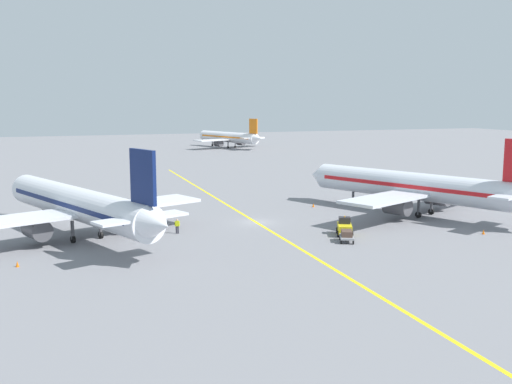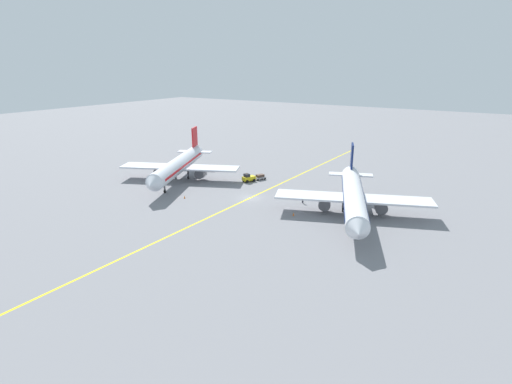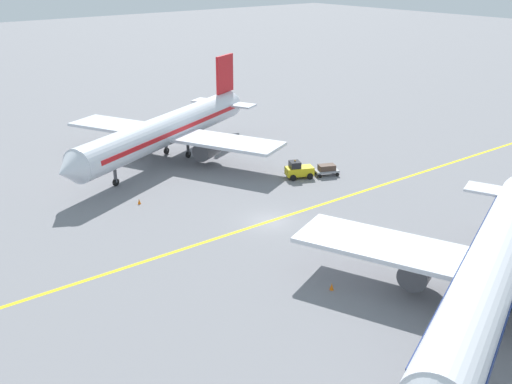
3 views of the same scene
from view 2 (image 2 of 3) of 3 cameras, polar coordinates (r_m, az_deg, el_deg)
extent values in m
plane|color=slate|center=(82.15, -0.85, -0.86)|extent=(400.00, 400.00, 0.00)
cube|color=yellow|center=(82.15, -0.85, -0.86)|extent=(3.54, 119.97, 0.01)
cylinder|color=silver|center=(73.30, 13.73, -0.56)|extent=(14.25, 29.26, 3.60)
cone|color=silver|center=(58.12, 14.41, -5.47)|extent=(4.06, 3.48, 3.42)
cone|color=silver|center=(89.06, 13.30, 2.88)|extent=(3.94, 3.91, 3.06)
cube|color=#0F1E51|center=(73.26, 13.74, -0.45)|extent=(13.20, 26.48, 0.50)
cube|color=silver|center=(74.47, 13.66, -0.85)|extent=(27.98, 15.02, 0.36)
cylinder|color=#4C4C51|center=(75.34, 17.39, -1.96)|extent=(3.21, 3.78, 2.20)
cylinder|color=#4C4C51|center=(74.73, 9.77, -1.55)|extent=(3.21, 3.78, 2.20)
cube|color=#0F1E51|center=(85.72, 13.55, 5.05)|extent=(1.79, 3.86, 5.00)
cube|color=silver|center=(86.14, 13.38, 2.45)|extent=(9.26, 5.51, 0.24)
cylinder|color=#4C4C51|center=(65.11, 13.94, -5.17)|extent=(0.36, 0.36, 2.00)
cylinder|color=black|center=(65.50, 13.87, -5.97)|extent=(0.55, 0.85, 0.80)
cylinder|color=#4C4C51|center=(76.06, 14.74, -1.89)|extent=(0.36, 0.36, 2.00)
cylinder|color=black|center=(76.39, 14.68, -2.59)|extent=(0.55, 0.85, 0.80)
cylinder|color=#4C4C51|center=(75.87, 12.34, -1.75)|extent=(0.36, 0.36, 2.00)
cylinder|color=black|center=(76.20, 12.29, -2.46)|extent=(0.55, 0.85, 0.80)
cylinder|color=silver|center=(95.29, -11.03, 3.80)|extent=(15.46, 28.88, 3.60)
cone|color=silver|center=(80.69, -14.69, 1.03)|extent=(4.10, 3.58, 3.42)
cone|color=silver|center=(110.56, -8.30, 5.99)|extent=(4.01, 3.98, 3.06)
cube|color=red|center=(95.26, -11.03, 3.88)|extent=(14.28, 26.15, 0.50)
cube|color=silver|center=(96.38, -10.81, 3.52)|extent=(27.70, 16.11, 0.36)
cylinder|color=#4C4C51|center=(95.21, -7.91, 2.72)|extent=(3.31, 3.82, 2.20)
cylinder|color=#4C4C51|center=(98.39, -13.53, 2.88)|extent=(3.31, 3.82, 2.20)
cube|color=red|center=(107.48, -8.76, 7.81)|extent=(1.95, 3.80, 5.00)
cube|color=silver|center=(107.73, -8.74, 5.72)|extent=(9.20, 5.85, 0.24)
cylinder|color=#4C4C51|center=(87.22, -12.94, 0.75)|extent=(0.36, 0.36, 2.00)
cylinder|color=black|center=(87.51, -12.90, 0.12)|extent=(0.58, 0.84, 0.80)
cylinder|color=#4C4C51|center=(97.22, -9.67, 2.68)|extent=(0.36, 0.36, 2.00)
cylinder|color=black|center=(97.47, -9.64, 2.12)|extent=(0.58, 0.84, 0.80)
cylinder|color=#4C4C51|center=(98.22, -11.46, 2.74)|extent=(0.36, 0.36, 2.00)
cylinder|color=black|center=(98.48, -11.42, 2.17)|extent=(0.58, 0.84, 0.80)
cube|color=gold|center=(93.61, -1.03, 1.98)|extent=(2.61, 3.35, 0.90)
cube|color=black|center=(93.12, -1.32, 2.40)|extent=(1.62, 1.53, 0.70)
sphere|color=orange|center=(93.01, -1.32, 2.66)|extent=(0.16, 0.16, 0.16)
cylinder|color=black|center=(92.63, -1.29, 1.51)|extent=(0.52, 0.74, 0.70)
cylinder|color=black|center=(93.85, -1.78, 1.73)|extent=(0.52, 0.74, 0.70)
cylinder|color=black|center=(93.64, -0.28, 1.70)|extent=(0.52, 0.74, 0.70)
cylinder|color=black|center=(94.85, -0.78, 1.91)|extent=(0.52, 0.74, 0.70)
cube|color=gray|center=(95.38, 0.59, 2.11)|extent=(2.35, 2.95, 0.20)
cube|color=#4C382D|center=(95.27, 0.59, 2.35)|extent=(1.77, 2.12, 0.60)
cylinder|color=black|center=(94.40, 0.28, 1.75)|extent=(0.31, 0.46, 0.44)
cylinder|color=black|center=(95.41, -0.14, 1.92)|extent=(0.31, 0.46, 0.44)
cylinder|color=black|center=(95.53, 1.32, 1.94)|extent=(0.31, 0.46, 0.44)
cylinder|color=black|center=(96.53, 0.89, 2.10)|extent=(0.31, 0.46, 0.44)
cylinder|color=#23232D|center=(79.60, 6.64, -1.27)|extent=(0.16, 0.16, 0.85)
cylinder|color=#23232D|center=(79.47, 6.75, -1.31)|extent=(0.16, 0.16, 0.85)
cube|color=#CCD819|center=(79.30, 6.71, -0.80)|extent=(0.41, 0.33, 0.60)
cylinder|color=#CCD819|center=(79.46, 6.59, -0.75)|extent=(0.10, 0.10, 0.55)
cylinder|color=#CCD819|center=(79.14, 6.84, -0.84)|extent=(0.10, 0.10, 0.55)
sphere|color=tan|center=(79.17, 6.72, -0.51)|extent=(0.22, 0.22, 0.22)
cone|color=orange|center=(82.51, 19.85, -1.66)|extent=(0.32, 0.32, 0.55)
cone|color=orange|center=(83.17, -10.17, -0.71)|extent=(0.32, 0.32, 0.55)
cone|color=orange|center=(106.14, -6.38, 3.46)|extent=(0.32, 0.32, 0.55)
cone|color=orange|center=(72.83, 5.38, -3.18)|extent=(0.32, 0.32, 0.55)
camera|label=1|loc=(135.39, 25.02, 11.32)|focal=42.00mm
camera|label=3|loc=(33.12, 25.46, 10.29)|focal=42.00mm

